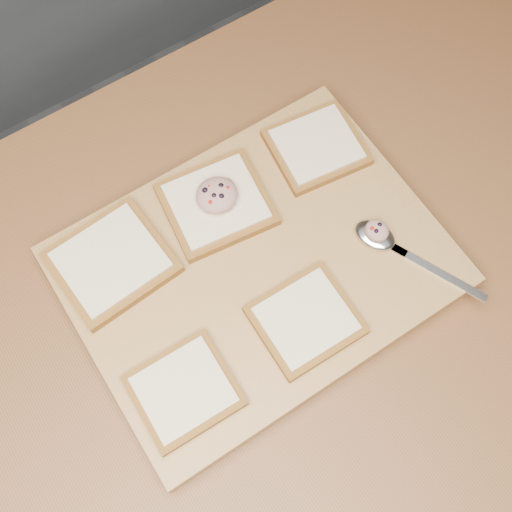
{
  "coord_description": "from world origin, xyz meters",
  "views": [
    {
      "loc": [
        -0.14,
        -0.2,
        1.66
      ],
      "look_at": [
        0.02,
        0.04,
        0.96
      ],
      "focal_mm": 45.0,
      "sensor_mm": 36.0,
      "label": 1
    }
  ],
  "objects_px": {
    "cutting_board": "(256,268)",
    "spoon": "(384,241)",
    "bread_far_center": "(216,204)",
    "tuna_salad_dollop": "(217,195)"
  },
  "relations": [
    {
      "from": "cutting_board",
      "to": "tuna_salad_dollop",
      "type": "distance_m",
      "value": 0.1
    },
    {
      "from": "cutting_board",
      "to": "spoon",
      "type": "relative_size",
      "value": 2.58
    },
    {
      "from": "tuna_salad_dollop",
      "to": "spoon",
      "type": "distance_m",
      "value": 0.21
    },
    {
      "from": "cutting_board",
      "to": "bread_far_center",
      "type": "height_order",
      "value": "bread_far_center"
    },
    {
      "from": "tuna_salad_dollop",
      "to": "spoon",
      "type": "bearing_deg",
      "value": -46.77
    },
    {
      "from": "tuna_salad_dollop",
      "to": "spoon",
      "type": "relative_size",
      "value": 0.3
    },
    {
      "from": "spoon",
      "to": "cutting_board",
      "type": "bearing_deg",
      "value": 156.94
    },
    {
      "from": "cutting_board",
      "to": "bread_far_center",
      "type": "relative_size",
      "value": 3.2
    },
    {
      "from": "bread_far_center",
      "to": "cutting_board",
      "type": "bearing_deg",
      "value": -90.08
    },
    {
      "from": "tuna_salad_dollop",
      "to": "bread_far_center",
      "type": "bearing_deg",
      "value": -174.95
    }
  ]
}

